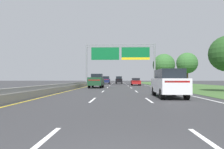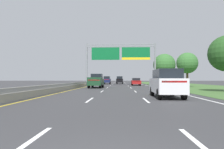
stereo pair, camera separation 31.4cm
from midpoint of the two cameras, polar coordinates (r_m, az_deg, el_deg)
The scene contains 12 objects.
ground_plane at distance 37.65m, azimuth 2.31°, elevation -3.38°, with size 220.00×220.00×0.00m, color #333335.
lane_striping at distance 37.19m, azimuth 2.31°, elevation -3.40°, with size 11.96×106.00×0.01m.
grass_verge_right at distance 40.15m, azimuth 22.67°, elevation -3.14°, with size 14.00×110.00×0.02m, color #3D602D.
median_barrier_concrete at distance 38.21m, azimuth -7.65°, elevation -2.81°, with size 0.60×110.00×0.85m.
overhead_sign_gantry at distance 42.87m, azimuth 2.70°, elevation 5.50°, with size 15.06×0.42×9.05m.
pickup_truck_darkgreen at distance 31.38m, azimuth -4.26°, elevation -1.84°, with size 2.08×5.43×2.20m.
car_navy_left_lane_suv at distance 56.50m, azimuth -1.27°, elevation -1.56°, with size 1.98×4.73×2.11m.
car_red_right_lane_sedan at distance 42.39m, azimuth 7.08°, elevation -2.03°, with size 1.82×4.40×1.57m.
car_black_centre_lane_suv at distance 57.54m, azimuth 2.39°, elevation -1.55°, with size 2.01×4.74×2.11m.
car_white_right_lane_suv at distance 15.53m, azimuth 15.87°, elevation -2.32°, with size 1.95×4.72×2.11m.
roadside_tree_mid at distance 36.14m, azimuth 20.98°, elevation 3.06°, with size 3.55×3.55×5.86m.
roadside_tree_far at distance 46.34m, azimuth 14.95°, elevation 2.71°, with size 4.93×4.93×7.04m.
Camera 2 is at (0.16, -2.62, 1.40)m, focal length 31.89 mm.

